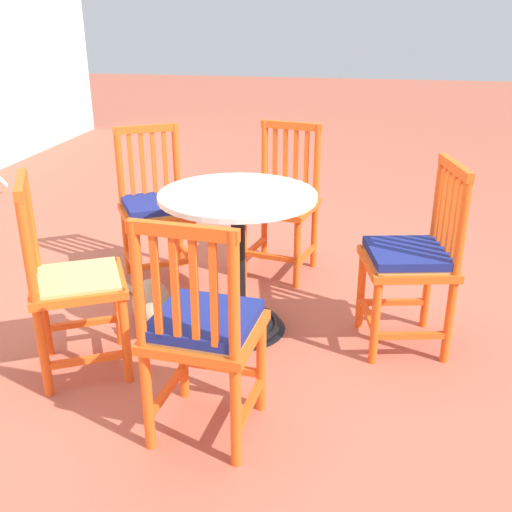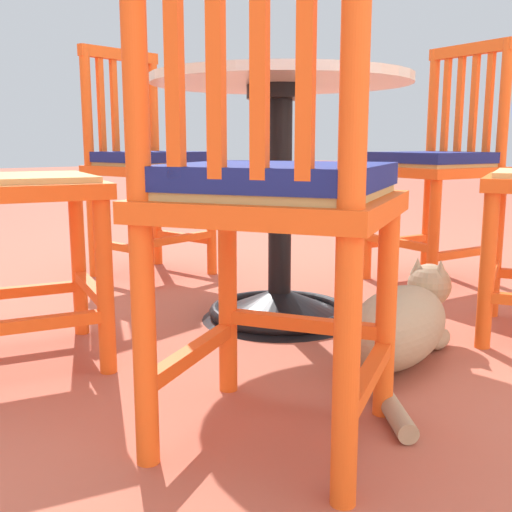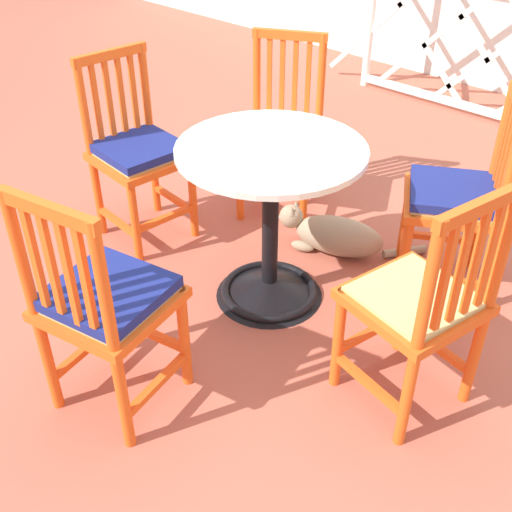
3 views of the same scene
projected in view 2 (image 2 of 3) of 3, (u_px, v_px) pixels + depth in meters
The scene contains 7 objects.
ground_plane at pixel (224, 308), 2.04m from camera, with size 24.00×24.00×0.00m, color #AD5642.
cafe_table at pixel (280, 228), 1.87m from camera, with size 0.76×0.76×0.73m.
orange_chair_facing_out at pixel (437, 167), 2.37m from camera, with size 0.44×0.44×0.91m.
orange_chair_by_planter at pixel (147, 166), 2.49m from camera, with size 0.47×0.47×0.91m.
orange_chair_at_corner at pixel (1, 188), 1.46m from camera, with size 0.47×0.47×0.91m.
orange_chair_near_fence at pixel (272, 198), 1.06m from camera, with size 0.55×0.55×0.91m.
tabby_cat at pixel (404, 323), 1.55m from camera, with size 0.64×0.47×0.23m.
Camera 2 is at (1.13, 1.63, 0.54)m, focal length 43.38 mm.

